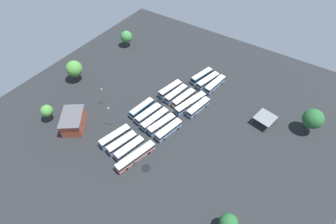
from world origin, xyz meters
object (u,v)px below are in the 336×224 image
(bus_row1_slot0, at_px, (169,130))
(bus_row1_slot4, at_px, (142,108))
(tree_east_edge, at_px, (229,223))
(bus_row1_slot2, at_px, (155,119))
(bus_row0_slot0, at_px, (136,157))
(lamp_post_near_entrance, at_px, (110,116))
(bus_row1_slot1, at_px, (162,124))
(bus_row0_slot1, at_px, (130,149))
(maintenance_shelter, at_px, (265,118))
(bus_row2_slot4, at_px, (170,89))
(bus_row3_slot1, at_px, (215,84))
(depot_building, at_px, (73,121))
(bus_row2_slot1, at_px, (190,103))
(tree_west_edge, at_px, (126,37))
(lamp_post_far_corner, at_px, (103,96))
(bus_row0_slot2, at_px, (122,143))
(bus_row1_slot3, at_px, (148,114))
(bus_row2_slot2, at_px, (184,98))
(bus_row3_slot2, at_px, (208,81))
(tree_northeast, at_px, (74,69))
(tree_south_edge, at_px, (47,111))
(bus_row2_slot3, at_px, (176,94))
(bus_row0_slot3, at_px, (115,136))
(bus_row2_slot0, at_px, (198,107))
(bus_row3_slot3, at_px, (202,76))
(tree_north_edge, at_px, (313,119))

(bus_row1_slot0, xyz_separation_m, bus_row1_slot4, (3.21, 14.85, -0.00))
(tree_east_edge, bearing_deg, bus_row1_slot2, 62.29)
(bus_row1_slot0, bearing_deg, bus_row0_slot0, 169.67)
(lamp_post_near_entrance, bearing_deg, bus_row1_slot2, -50.45)
(bus_row1_slot0, relative_size, bus_row1_slot1, 0.97)
(bus_row1_slot2, distance_m, tree_east_edge, 44.98)
(bus_row0_slot1, distance_m, maintenance_shelter, 51.44)
(bus_row2_slot4, bearing_deg, bus_row3_slot1, -47.29)
(depot_building, bearing_deg, bus_row2_slot1, -42.91)
(tree_east_edge, distance_m, tree_west_edge, 99.29)
(bus_row3_slot1, height_order, lamp_post_far_corner, lamp_post_far_corner)
(bus_row0_slot1, xyz_separation_m, bus_row0_slot2, (0.41, 3.79, 0.00))
(bus_row2_slot4, distance_m, lamp_post_near_entrance, 29.10)
(bus_row1_slot3, distance_m, bus_row2_slot2, 16.49)
(bus_row2_slot4, bearing_deg, bus_row2_slot2, -101.29)
(bus_row0_slot1, distance_m, bus_row3_slot2, 47.29)
(bus_row2_slot2, distance_m, bus_row2_slot4, 7.81)
(bus_row0_slot0, xyz_separation_m, tree_northeast, (18.17, 47.97, 4.47))
(maintenance_shelter, relative_size, lamp_post_far_corner, 1.01)
(bus_row2_slot4, height_order, tree_east_edge, tree_east_edge)
(bus_row1_slot4, bearing_deg, tree_south_edge, 130.89)
(bus_row1_slot1, height_order, lamp_post_far_corner, lamp_post_far_corner)
(bus_row3_slot2, bearing_deg, lamp_post_near_entrance, 155.86)
(bus_row2_slot1, height_order, depot_building, depot_building)
(bus_row2_slot4, xyz_separation_m, bus_row3_slot1, (13.29, -14.39, 0.00))
(bus_row1_slot1, xyz_separation_m, maintenance_shelter, (23.39, -31.16, 1.51))
(bus_row2_slot3, height_order, tree_northeast, tree_northeast)
(bus_row0_slot3, height_order, bus_row2_slot2, same)
(bus_row0_slot2, height_order, bus_row2_slot1, same)
(bus_row2_slot0, height_order, bus_row2_slot1, same)
(lamp_post_near_entrance, relative_size, tree_northeast, 1.00)
(bus_row2_slot0, relative_size, bus_row3_slot3, 0.99)
(bus_row0_slot0, height_order, bus_row1_slot4, same)
(bus_row0_slot1, relative_size, lamp_post_far_corner, 1.41)
(bus_row0_slot2, relative_size, bus_row2_slot4, 0.99)
(bus_row0_slot1, height_order, bus_row1_slot2, same)
(tree_northeast, relative_size, tree_south_edge, 1.35)
(bus_row3_slot3, bearing_deg, bus_row3_slot2, -109.52)
(bus_row0_slot0, height_order, bus_row1_slot1, same)
(bus_row2_slot2, bearing_deg, bus_row1_slot3, 155.59)
(bus_row1_slot2, relative_size, bus_row2_slot2, 1.07)
(bus_row3_slot2, bearing_deg, bus_row3_slot1, -97.63)
(bus_row3_slot3, relative_size, tree_west_edge, 1.45)
(bus_row0_slot1, distance_m, tree_north_edge, 65.79)
(bus_row1_slot2, xyz_separation_m, lamp_post_near_entrance, (-10.35, 12.53, 3.52))
(bus_row2_slot3, bearing_deg, bus_row2_slot4, 73.28)
(bus_row2_slot1, height_order, tree_south_edge, tree_south_edge)
(bus_row3_slot2, xyz_separation_m, tree_south_edge, (-52.57, 40.51, 3.17))
(bus_row0_slot2, relative_size, bus_row2_slot1, 0.76)
(bus_row2_slot2, height_order, bus_row2_slot4, same)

